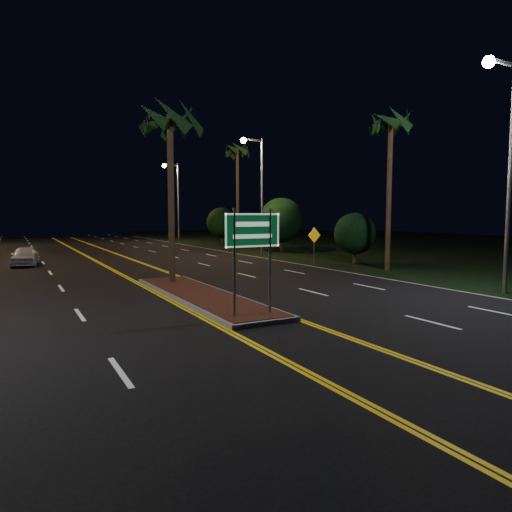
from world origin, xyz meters
TOP-DOWN VIEW (x-y plane):
  - ground at (0.00, 0.00)m, footprint 120.00×120.00m
  - grass_right at (30.00, 25.00)m, footprint 40.00×110.00m
  - median_island at (0.00, 7.00)m, footprint 2.25×10.25m
  - highway_sign at (0.00, 2.80)m, footprint 1.80×0.08m
  - streetlight_right_near at (10.61, 2.00)m, footprint 1.91×0.44m
  - streetlight_right_mid at (10.61, 22.00)m, footprint 1.91×0.44m
  - streetlight_right_far at (10.61, 42.00)m, footprint 1.91×0.44m
  - palm_median at (0.00, 10.50)m, footprint 2.40×2.40m
  - palm_right_near at (12.50, 10.00)m, footprint 2.40×2.40m
  - palm_right_far at (12.80, 30.00)m, footprint 2.40×2.40m
  - shrub_near at (13.50, 14.00)m, footprint 2.70×2.70m
  - shrub_mid at (14.00, 24.00)m, footprint 3.78×3.78m
  - shrub_far at (13.80, 36.00)m, footprint 3.24×3.24m
  - car_near at (-5.58, 22.69)m, footprint 2.39×4.48m
  - warning_sign at (10.94, 14.94)m, footprint 0.98×0.09m

SIDE VIEW (x-z plane):
  - ground at x=0.00m, z-range 0.00..0.00m
  - grass_right at x=30.00m, z-range 0.00..0.01m
  - median_island at x=0.00m, z-range 0.00..0.17m
  - car_near at x=-5.58m, z-range 0.00..1.42m
  - warning_sign at x=10.94m, z-range 0.34..2.69m
  - shrub_near at x=13.50m, z-range 0.30..3.60m
  - shrub_far at x=13.80m, z-range 0.36..4.32m
  - highway_sign at x=0.00m, z-range 0.80..4.00m
  - shrub_mid at x=14.00m, z-range 0.42..5.04m
  - streetlight_right_near at x=10.61m, z-range 1.16..10.16m
  - streetlight_right_mid at x=10.61m, z-range 1.16..10.16m
  - streetlight_right_far at x=10.61m, z-range 1.16..10.16m
  - palm_median at x=0.00m, z-range 3.13..11.43m
  - palm_right_near at x=12.50m, z-range 3.56..12.86m
  - palm_right_far at x=12.80m, z-range 3.99..14.29m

